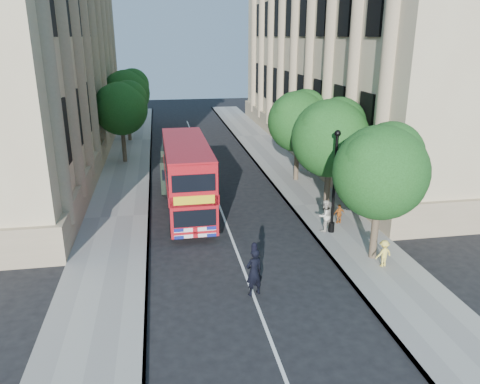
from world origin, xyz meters
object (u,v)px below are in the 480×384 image
double_decker_bus (187,176)px  police_constable (254,272)px  woman_pedestrian (325,216)px  lamp_post (334,186)px  box_van (177,168)px

double_decker_bus → police_constable: bearing=-78.8°
double_decker_bus → woman_pedestrian: (6.55, -3.85, -1.27)m
lamp_post → woman_pedestrian: 1.63m
woman_pedestrian → lamp_post: bearing=120.9°
lamp_post → double_decker_bus: 7.98m
police_constable → lamp_post: bearing=-156.1°
double_decker_bus → box_van: bearing=93.6°
lamp_post → box_van: size_ratio=1.08×
double_decker_bus → box_van: (-0.36, 4.89, -0.89)m
double_decker_bus → woman_pedestrian: size_ratio=5.35×
double_decker_bus → woman_pedestrian: bearing=-31.1°
lamp_post → double_decker_bus: lamp_post is taller
double_decker_bus → woman_pedestrian: 7.70m
double_decker_bus → box_van: size_ratio=1.81×
lamp_post → police_constable: (-4.97, -5.00, -1.55)m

